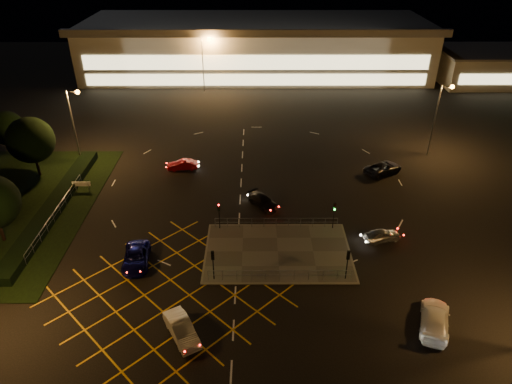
{
  "coord_description": "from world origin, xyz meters",
  "views": [
    {
      "loc": [
        -0.25,
        -37.76,
        28.18
      ],
      "look_at": [
        -0.14,
        6.34,
        2.0
      ],
      "focal_mm": 32.0,
      "sensor_mm": 36.0,
      "label": 1
    }
  ],
  "objects_px": {
    "signal_nw": "(219,210)",
    "car_far_dkgrey": "(263,201)",
    "car_queue_white": "(182,329)",
    "car_circ_red": "(183,165)",
    "car_east_grey": "(383,168)",
    "car_right_silver": "(382,235)",
    "car_left_blue": "(136,258)",
    "signal_sw": "(213,259)",
    "signal_se": "(348,259)",
    "car_approach_white": "(435,319)",
    "signal_ne": "(334,210)"
  },
  "relations": [
    {
      "from": "signal_nw",
      "to": "car_far_dkgrey",
      "type": "height_order",
      "value": "signal_nw"
    },
    {
      "from": "car_queue_white",
      "to": "car_far_dkgrey",
      "type": "height_order",
      "value": "car_queue_white"
    },
    {
      "from": "car_circ_red",
      "to": "car_east_grey",
      "type": "bearing_deg",
      "value": 81.61
    },
    {
      "from": "signal_nw",
      "to": "car_right_silver",
      "type": "bearing_deg",
      "value": -7.0
    },
    {
      "from": "car_left_blue",
      "to": "car_east_grey",
      "type": "distance_m",
      "value": 33.32
    },
    {
      "from": "signal_sw",
      "to": "car_east_grey",
      "type": "height_order",
      "value": "signal_sw"
    },
    {
      "from": "signal_nw",
      "to": "car_left_blue",
      "type": "distance_m",
      "value": 9.59
    },
    {
      "from": "car_far_dkgrey",
      "to": "signal_nw",
      "type": "bearing_deg",
      "value": -172.76
    },
    {
      "from": "signal_nw",
      "to": "car_far_dkgrey",
      "type": "relative_size",
      "value": 0.74
    },
    {
      "from": "signal_se",
      "to": "car_approach_white",
      "type": "height_order",
      "value": "signal_se"
    },
    {
      "from": "signal_sw",
      "to": "car_approach_white",
      "type": "bearing_deg",
      "value": 162.77
    },
    {
      "from": "car_queue_white",
      "to": "car_left_blue",
      "type": "relative_size",
      "value": 0.87
    },
    {
      "from": "signal_ne",
      "to": "signal_nw",
      "type": "bearing_deg",
      "value": 180.0
    },
    {
      "from": "signal_ne",
      "to": "car_east_grey",
      "type": "height_order",
      "value": "signal_ne"
    },
    {
      "from": "car_approach_white",
      "to": "car_east_grey",
      "type": "bearing_deg",
      "value": -74.61
    },
    {
      "from": "signal_sw",
      "to": "signal_ne",
      "type": "distance_m",
      "value": 14.41
    },
    {
      "from": "signal_nw",
      "to": "signal_ne",
      "type": "relative_size",
      "value": 1.0
    },
    {
      "from": "signal_nw",
      "to": "car_east_grey",
      "type": "xyz_separation_m",
      "value": [
        20.36,
        12.52,
        -1.63
      ]
    },
    {
      "from": "car_far_dkgrey",
      "to": "car_east_grey",
      "type": "relative_size",
      "value": 0.8
    },
    {
      "from": "car_right_silver",
      "to": "car_approach_white",
      "type": "height_order",
      "value": "car_approach_white"
    },
    {
      "from": "car_circ_red",
      "to": "signal_se",
      "type": "bearing_deg",
      "value": 33.55
    },
    {
      "from": "car_far_dkgrey",
      "to": "car_right_silver",
      "type": "relative_size",
      "value": 1.12
    },
    {
      "from": "car_queue_white",
      "to": "car_east_grey",
      "type": "height_order",
      "value": "same"
    },
    {
      "from": "signal_sw",
      "to": "car_queue_white",
      "type": "xyz_separation_m",
      "value": [
        -2.02,
        -6.58,
        -1.63
      ]
    },
    {
      "from": "signal_nw",
      "to": "car_left_blue",
      "type": "height_order",
      "value": "signal_nw"
    },
    {
      "from": "signal_se",
      "to": "car_queue_white",
      "type": "relative_size",
      "value": 0.71
    },
    {
      "from": "signal_ne",
      "to": "car_far_dkgrey",
      "type": "distance_m",
      "value": 8.84
    },
    {
      "from": "signal_ne",
      "to": "car_circ_red",
      "type": "distance_m",
      "value": 22.52
    },
    {
      "from": "car_queue_white",
      "to": "car_right_silver",
      "type": "bearing_deg",
      "value": 3.89
    },
    {
      "from": "car_queue_white",
      "to": "car_approach_white",
      "type": "height_order",
      "value": "car_approach_white"
    },
    {
      "from": "car_approach_white",
      "to": "car_circ_red",
      "type": "bearing_deg",
      "value": -28.55
    },
    {
      "from": "signal_sw",
      "to": "car_right_silver",
      "type": "bearing_deg",
      "value": -160.48
    },
    {
      "from": "car_left_blue",
      "to": "car_circ_red",
      "type": "distance_m",
      "value": 19.44
    },
    {
      "from": "signal_ne",
      "to": "car_east_grey",
      "type": "bearing_deg",
      "value": 56.27
    },
    {
      "from": "signal_ne",
      "to": "car_far_dkgrey",
      "type": "relative_size",
      "value": 0.74
    },
    {
      "from": "car_left_blue",
      "to": "car_east_grey",
      "type": "xyz_separation_m",
      "value": [
        27.93,
        18.18,
        0.03
      ]
    },
    {
      "from": "car_right_silver",
      "to": "car_queue_white",
      "type": "bearing_deg",
      "value": 108.94
    },
    {
      "from": "car_far_dkgrey",
      "to": "car_right_silver",
      "type": "bearing_deg",
      "value": -66.38
    },
    {
      "from": "car_right_silver",
      "to": "car_east_grey",
      "type": "bearing_deg",
      "value": -28.74
    },
    {
      "from": "signal_sw",
      "to": "signal_ne",
      "type": "bearing_deg",
      "value": -146.35
    },
    {
      "from": "car_queue_white",
      "to": "car_approach_white",
      "type": "xyz_separation_m",
      "value": [
        20.17,
        0.95,
        0.04
      ]
    },
    {
      "from": "signal_nw",
      "to": "car_circ_red",
      "type": "bearing_deg",
      "value": 112.92
    },
    {
      "from": "signal_nw",
      "to": "car_right_silver",
      "type": "height_order",
      "value": "signal_nw"
    },
    {
      "from": "car_right_silver",
      "to": "car_circ_red",
      "type": "distance_m",
      "value": 27.49
    },
    {
      "from": "car_queue_white",
      "to": "car_right_silver",
      "type": "height_order",
      "value": "car_queue_white"
    },
    {
      "from": "signal_se",
      "to": "car_far_dkgrey",
      "type": "height_order",
      "value": "signal_se"
    },
    {
      "from": "car_left_blue",
      "to": "car_far_dkgrey",
      "type": "relative_size",
      "value": 1.2
    },
    {
      "from": "signal_se",
      "to": "car_circ_red",
      "type": "xyz_separation_m",
      "value": [
        -17.79,
        21.69,
        -1.73
      ]
    },
    {
      "from": "car_far_dkgrey",
      "to": "signal_se",
      "type": "bearing_deg",
      "value": -97.25
    },
    {
      "from": "car_circ_red",
      "to": "car_east_grey",
      "type": "distance_m",
      "value": 26.18
    }
  ]
}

